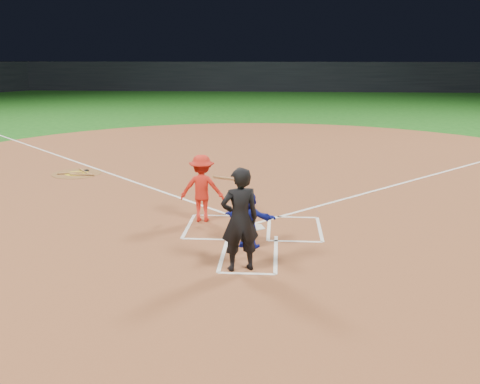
# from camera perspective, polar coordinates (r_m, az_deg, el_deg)

# --- Properties ---
(ground) EXTENTS (120.00, 120.00, 0.00)m
(ground) POSITION_cam_1_polar(r_m,az_deg,el_deg) (12.96, 1.46, -3.86)
(ground) COLOR #155114
(ground) RESTS_ON ground
(home_plate_dirt) EXTENTS (28.00, 28.00, 0.01)m
(home_plate_dirt) POSITION_cam_1_polar(r_m,az_deg,el_deg) (18.74, 2.34, 1.96)
(home_plate_dirt) COLOR brown
(home_plate_dirt) RESTS_ON ground
(stadium_wall_far) EXTENTS (80.00, 1.20, 3.20)m
(stadium_wall_far) POSITION_cam_1_polar(r_m,az_deg,el_deg) (60.33, 3.72, 12.18)
(stadium_wall_far) COLOR black
(stadium_wall_far) RESTS_ON ground
(home_plate) EXTENTS (0.60, 0.60, 0.02)m
(home_plate) POSITION_cam_1_polar(r_m,az_deg,el_deg) (12.95, 1.46, -3.78)
(home_plate) COLOR silver
(home_plate) RESTS_ON home_plate_dirt
(on_deck_circle) EXTENTS (1.70, 1.70, 0.01)m
(on_deck_circle) POSITION_cam_1_polar(r_m,az_deg,el_deg) (19.57, -17.02, 1.90)
(on_deck_circle) COLOR brown
(on_deck_circle) RESTS_ON home_plate_dirt
(on_deck_logo) EXTENTS (0.80, 0.80, 0.00)m
(on_deck_logo) POSITION_cam_1_polar(r_m,az_deg,el_deg) (19.57, -17.02, 1.92)
(on_deck_logo) COLOR gold
(on_deck_logo) RESTS_ON on_deck_circle
(on_deck_bat_a) EXTENTS (0.56, 0.71, 0.06)m
(on_deck_bat_a) POSITION_cam_1_polar(r_m,az_deg,el_deg) (19.74, -16.37, 2.16)
(on_deck_bat_a) COLOR olive
(on_deck_bat_a) RESTS_ON on_deck_circle
(on_deck_bat_b) EXTENTS (0.82, 0.32, 0.06)m
(on_deck_bat_b) POSITION_cam_1_polar(r_m,az_deg,el_deg) (19.55, -17.68, 1.94)
(on_deck_bat_b) COLOR #905F34
(on_deck_bat_b) RESTS_ON on_deck_circle
(on_deck_bat_c) EXTENTS (0.84, 0.07, 0.06)m
(on_deck_bat_c) POSITION_cam_1_polar(r_m,az_deg,el_deg) (19.18, -16.51, 1.80)
(on_deck_bat_c) COLOR olive
(on_deck_bat_c) RESTS_ON on_deck_circle
(bat_weight_donut) EXTENTS (0.19, 0.19, 0.05)m
(bat_weight_donut) POSITION_cam_1_polar(r_m,az_deg,el_deg) (19.86, -16.08, 2.23)
(bat_weight_donut) COLOR black
(bat_weight_donut) RESTS_ON on_deck_circle
(catcher) EXTENTS (1.22, 0.67, 1.25)m
(catcher) POSITION_cam_1_polar(r_m,az_deg,el_deg) (11.50, 0.92, -2.93)
(catcher) COLOR #121C98
(catcher) RESTS_ON home_plate_dirt
(umpire) EXTENTS (0.86, 0.70, 2.04)m
(umpire) POSITION_cam_1_polar(r_m,az_deg,el_deg) (10.19, -0.01, -2.94)
(umpire) COLOR black
(umpire) RESTS_ON home_plate_dirt
(chalk_markings) EXTENTS (28.35, 17.32, 0.01)m
(chalk_markings) POSITION_cam_1_polar(r_m,az_deg,el_deg) (18.04, 2.27, 1.49)
(chalk_markings) COLOR white
(chalk_markings) RESTS_ON home_plate_dirt
(batter_at_plate) EXTENTS (1.44, 0.81, 1.68)m
(batter_at_plate) POSITION_cam_1_polar(r_m,az_deg,el_deg) (13.29, -4.07, 0.41)
(batter_at_plate) COLOR red
(batter_at_plate) RESTS_ON home_plate_dirt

